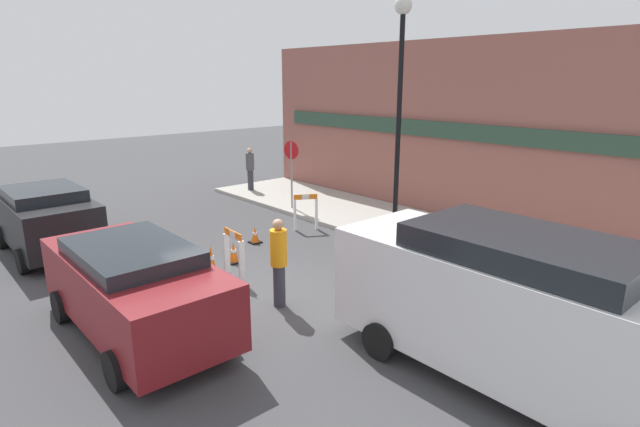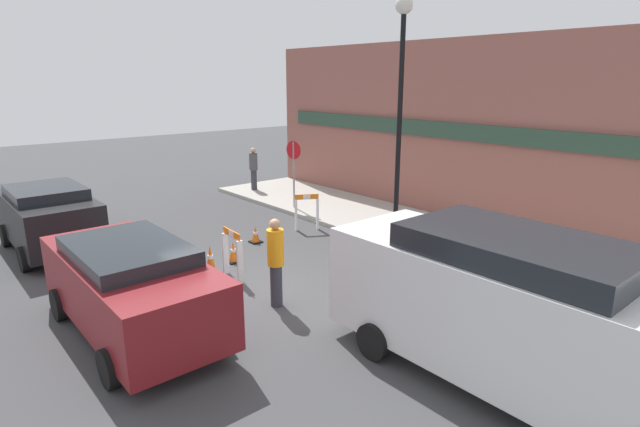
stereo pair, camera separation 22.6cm
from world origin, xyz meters
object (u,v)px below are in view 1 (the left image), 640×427
(streetlamp_post, at_px, (400,91))
(person_pedestrian, at_px, (250,167))
(work_van, at_px, (518,304))
(stop_sign, at_px, (291,163))
(parked_car_1, at_px, (134,284))
(parked_car_0, at_px, (46,216))
(person_worker, at_px, (279,260))

(streetlamp_post, xyz_separation_m, person_pedestrian, (-7.65, 0.43, -3.01))
(streetlamp_post, xyz_separation_m, work_van, (5.44, -3.79, -2.77))
(stop_sign, distance_m, parked_car_1, 8.69)
(stop_sign, bearing_deg, parked_car_0, 71.23)
(streetlamp_post, height_order, person_worker, streetlamp_post)
(parked_car_0, bearing_deg, work_van, 18.18)
(person_worker, relative_size, parked_car_0, 0.47)
(streetlamp_post, distance_m, person_worker, 5.80)
(work_van, bearing_deg, stop_sign, 159.39)
(person_pedestrian, distance_m, parked_car_1, 11.17)
(stop_sign, relative_size, person_worker, 1.26)
(person_pedestrian, xyz_separation_m, parked_car_0, (2.37, -7.75, -0.05))
(parked_car_0, height_order, work_van, work_van)
(stop_sign, height_order, person_pedestrian, stop_sign)
(parked_car_1, distance_m, work_van, 6.16)
(person_worker, distance_m, work_van, 4.41)
(parked_car_0, distance_m, parked_car_1, 5.68)
(streetlamp_post, height_order, parked_car_0, streetlamp_post)
(parked_car_0, bearing_deg, person_pedestrian, 106.99)
(stop_sign, relative_size, parked_car_1, 0.50)
(stop_sign, distance_m, person_worker, 7.30)
(person_pedestrian, height_order, parked_car_1, person_pedestrian)
(person_worker, height_order, person_pedestrian, person_worker)
(person_pedestrian, distance_m, parked_car_0, 8.10)
(stop_sign, distance_m, parked_car_0, 7.30)
(streetlamp_post, bearing_deg, work_van, -34.86)
(parked_car_1, bearing_deg, person_worker, 73.30)
(stop_sign, bearing_deg, person_worker, 127.99)
(parked_car_1, bearing_deg, work_van, 34.93)
(person_worker, bearing_deg, stop_sign, 9.30)
(parked_car_1, relative_size, work_van, 0.80)
(person_worker, height_order, parked_car_0, person_worker)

